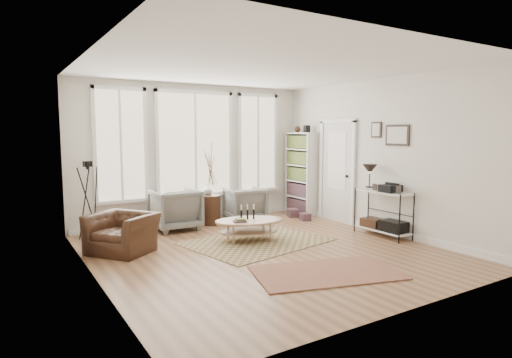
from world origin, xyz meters
TOP-DOWN VIEW (x-y plane):
  - room at (0.02, 0.03)m, footprint 5.50×5.54m
  - bay_window at (0.00, 2.71)m, footprint 4.14×0.12m
  - door at (2.57, 1.15)m, footprint 0.09×1.06m
  - bookcase at (2.44, 2.23)m, footprint 0.31×0.85m
  - low_shelf at (2.38, -0.30)m, footprint 0.38×1.08m
  - wall_art at (2.58, -0.27)m, footprint 0.04×0.88m
  - rug_main at (0.20, 0.56)m, footprint 2.61×2.16m
  - rug_runner at (0.11, -1.36)m, footprint 2.17×1.58m
  - coffee_table at (0.10, 0.68)m, footprint 1.34×1.03m
  - armchair_left at (-0.67, 2.21)m, footprint 0.86×0.88m
  - armchair_right at (0.94, 2.26)m, footprint 0.87×0.89m
  - side_table at (0.13, 2.27)m, footprint 0.41×0.41m
  - vase at (0.14, 2.43)m, footprint 0.26×0.26m
  - accent_chair at (-1.97, 1.14)m, footprint 1.26×1.24m
  - tripod_camera at (-2.24, 2.28)m, footprint 0.49×0.49m
  - book_stack_near at (2.05, 2.01)m, footprint 0.30×0.34m
  - book_stack_far at (2.05, 1.56)m, footprint 0.25×0.28m

SIDE VIEW (x-z plane):
  - rug_main at x=0.20m, z-range 0.00..0.01m
  - rug_runner at x=0.11m, z-range 0.01..0.02m
  - book_stack_far at x=2.05m, z-range 0.00..0.16m
  - book_stack_near at x=2.05m, z-range 0.00..0.18m
  - coffee_table at x=0.10m, z-range 0.02..0.57m
  - accent_chair at x=-1.97m, z-range 0.00..0.62m
  - armchair_right at x=0.94m, z-range 0.00..0.72m
  - armchair_left at x=-0.67m, z-range 0.00..0.80m
  - low_shelf at x=2.38m, z-range -0.14..1.16m
  - tripod_camera at x=-2.24m, z-range -0.06..1.34m
  - vase at x=0.14m, z-range 0.61..0.83m
  - side_table at x=0.13m, z-range -0.03..1.68m
  - bookcase at x=2.44m, z-range -0.07..1.99m
  - door at x=2.57m, z-range 0.01..2.23m
  - room at x=0.02m, z-range -0.02..2.88m
  - bay_window at x=0.00m, z-range 0.49..2.73m
  - wall_art at x=2.58m, z-range 1.66..2.10m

